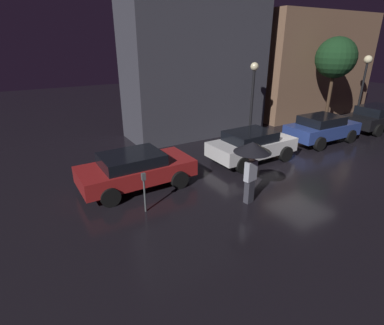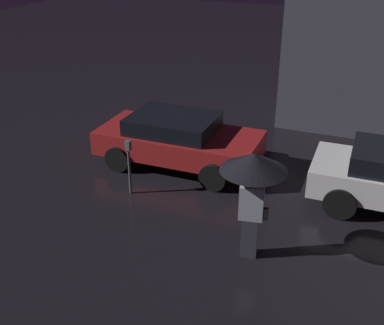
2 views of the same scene
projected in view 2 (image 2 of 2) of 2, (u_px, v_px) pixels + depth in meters
name	position (u px, v px, depth m)	size (l,w,h in m)	color
parked_car_red	(178.00, 139.00, 12.22)	(4.13, 2.05, 1.32)	maroon
pedestrian_with_umbrella	(253.00, 174.00, 8.32)	(1.19, 1.19, 2.12)	#383842
parking_meter	(129.00, 162.00, 10.82)	(0.12, 0.10, 1.32)	#4C5154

